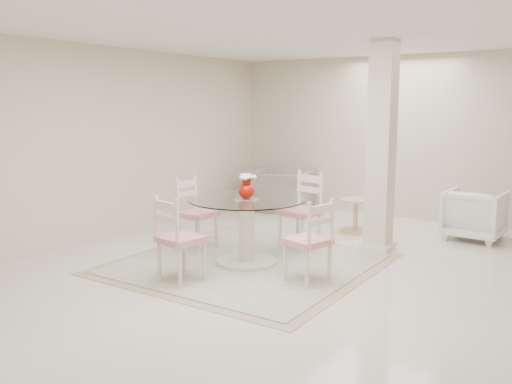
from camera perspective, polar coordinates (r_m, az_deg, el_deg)
The scene contains 13 objects.
ground at distance 6.43m, azimuth 4.25°, elevation -7.94°, with size 7.00×7.00×0.00m, color silver.
room_shell at distance 6.15m, azimuth 4.45°, elevation 8.82°, with size 6.02×7.02×2.71m.
column at distance 7.14m, azimuth 13.05°, elevation 4.60°, with size 0.30×0.30×2.70m, color beige.
area_rug at distance 6.55m, azimuth -0.98°, elevation -7.53°, with size 2.87×2.87×0.02m.
dining_table at distance 6.45m, azimuth -0.99°, elevation -4.13°, with size 1.38×1.38×0.80m.
red_vase at distance 6.35m, azimuth -0.99°, elevation 0.61°, with size 0.23×0.21×0.30m.
dining_chair_east at distance 5.73m, azimuth 5.92°, elevation -4.54°, with size 0.51×0.51×1.02m.
dining_chair_north at distance 7.13m, azimuth 5.03°, elevation -1.34°, with size 0.52×0.52×1.13m.
dining_chair_west at distance 7.18m, azimuth -6.59°, elevation -1.63°, with size 0.44×0.44×1.05m.
dining_chair_south at distance 5.79m, azimuth -8.40°, elevation -4.29°, with size 0.48×0.48×1.05m.
recliner_taupe at distance 9.75m, azimuth 2.54°, elevation 0.15°, with size 1.12×0.98×0.73m, color gray.
armchair_white at distance 8.26m, azimuth 22.01°, elevation -2.22°, with size 0.76×0.78×0.71m, color white.
side_table at distance 8.25m, azimuth 10.44°, elevation -2.58°, with size 0.48×0.48×0.50m.
Camera 1 is at (3.00, -5.37, 1.89)m, focal length 38.00 mm.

